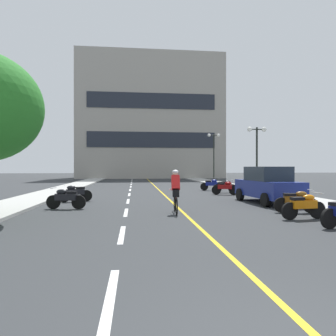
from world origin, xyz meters
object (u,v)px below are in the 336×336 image
at_px(motorcycle_5, 66,198).
at_px(street_lamp_mid, 257,143).
at_px(street_lamp_far, 214,147).
at_px(motorcycle_4, 296,201).
at_px(motorcycle_3, 304,206).
at_px(motorcycle_8, 225,186).
at_px(parked_car_near, 268,185).
at_px(motorcycle_6, 75,193).
at_px(motorcycle_9, 212,184).
at_px(motorcycle_7, 225,188).
at_px(cyclist_rider, 176,190).

bearing_deg(motorcycle_5, street_lamp_mid, 34.87).
bearing_deg(street_lamp_far, motorcycle_4, -96.78).
bearing_deg(motorcycle_3, motorcycle_8, 87.42).
xyz_separation_m(parked_car_near, motorcycle_6, (-9.66, 1.55, -0.44)).
distance_m(motorcycle_3, motorcycle_9, 13.02).
height_order(motorcycle_4, motorcycle_6, same).
xyz_separation_m(motorcycle_4, motorcycle_9, (-0.44, 11.60, 0.00)).
xyz_separation_m(street_lamp_far, parked_car_near, (-2.44, -19.78, -3.20)).
bearing_deg(parked_car_near, motorcycle_6, 170.86).
xyz_separation_m(motorcycle_7, cyclist_rider, (-4.24, -7.54, 0.41)).
xyz_separation_m(street_lamp_far, motorcycle_4, (-2.74, -23.09, -3.64)).
height_order(parked_car_near, cyclist_rider, parked_car_near).
bearing_deg(motorcycle_4, motorcycle_3, -109.68).
distance_m(motorcycle_5, motorcycle_8, 11.83).
bearing_deg(motorcycle_6, motorcycle_8, 26.57).
height_order(motorcycle_5, motorcycle_6, same).
distance_m(motorcycle_7, cyclist_rider, 8.66).
bearing_deg(street_lamp_mid, motorcycle_3, -104.99).
xyz_separation_m(parked_car_near, motorcycle_5, (-9.53, -1.20, -0.44)).
height_order(motorcycle_8, cyclist_rider, cyclist_rider).
relative_size(street_lamp_far, motorcycle_5, 3.25).
height_order(motorcycle_7, cyclist_rider, cyclist_rider).
relative_size(street_lamp_far, cyclist_rider, 3.11).
xyz_separation_m(motorcycle_6, cyclist_rider, (4.64, -4.43, 0.41)).
distance_m(street_lamp_mid, motorcycle_8, 4.17).
height_order(street_lamp_far, motorcycle_8, street_lamp_far).
bearing_deg(motorcycle_8, street_lamp_mid, 17.86).
height_order(motorcycle_8, motorcycle_9, same).
distance_m(street_lamp_far, motorcycle_6, 22.18).
relative_size(street_lamp_mid, motorcycle_7, 2.83).
distance_m(motorcycle_4, cyclist_rider, 4.76).
height_order(motorcycle_6, motorcycle_7, same).
bearing_deg(parked_car_near, motorcycle_7, 99.47).
bearing_deg(cyclist_rider, motorcycle_5, 159.58).
distance_m(motorcycle_6, motorcycle_7, 9.41).
xyz_separation_m(street_lamp_far, motorcycle_9, (-3.18, -11.49, -3.64)).
height_order(motorcycle_9, cyclist_rider, cyclist_rider).
relative_size(parked_car_near, motorcycle_3, 2.54).
height_order(street_lamp_far, motorcycle_4, street_lamp_far).
distance_m(street_lamp_far, motorcycle_5, 24.43).
xyz_separation_m(motorcycle_3, cyclist_rider, (-4.21, 1.85, 0.41)).
height_order(motorcycle_7, motorcycle_8, same).
distance_m(motorcycle_8, cyclist_rider, 10.26).
xyz_separation_m(street_lamp_mid, motorcycle_7, (-3.13, -2.42, -3.08)).
distance_m(motorcycle_5, motorcycle_7, 10.54).
relative_size(motorcycle_3, motorcycle_4, 1.01).
xyz_separation_m(parked_car_near, motorcycle_9, (-0.74, 8.29, -0.44)).
bearing_deg(motorcycle_8, street_lamp_far, 78.50).
height_order(motorcycle_3, cyclist_rider, cyclist_rider).
xyz_separation_m(street_lamp_far, motorcycle_8, (-2.76, -13.56, -3.64)).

